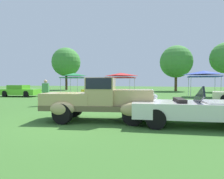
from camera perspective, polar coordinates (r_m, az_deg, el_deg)
name	(u,v)px	position (r m, az deg, el deg)	size (l,w,h in m)	color
ground_plane	(77,121)	(7.50, -10.86, -9.53)	(120.00, 120.00, 0.00)	#386628
feature_pickup_truck	(99,99)	(7.34, -3.90, -2.91)	(4.54, 2.53, 1.70)	brown
neighbor_convertible	(195,109)	(7.17, 24.16, -5.55)	(4.41, 2.30, 1.40)	silver
show_car_lime	(20,91)	(22.05, -26.61, -0.38)	(4.23, 2.32, 1.22)	#60C62D
show_car_yellow	(102,92)	(18.36, -3.06, -0.63)	(4.14, 2.11, 1.22)	yellow
spectator_by_row	(46,92)	(12.79, -19.77, -0.62)	(0.46, 0.36, 1.69)	#7F7056
canopy_tent_left_field	(74,75)	(24.35, -11.75, 4.33)	(2.64, 2.64, 2.71)	#B7B7BC
canopy_tent_center_field	(121,75)	(23.54, 2.77, 4.45)	(3.27, 3.27, 2.71)	#B7B7BC
canopy_tent_right_field	(204,73)	(21.27, 26.42, 4.45)	(2.93, 2.93, 2.71)	#B7B7BC
treeline_far_left	(66,62)	(37.77, -13.96, 8.20)	(5.58, 5.58, 8.28)	#47331E
treeline_mid_left	(176,62)	(33.59, 19.17, 8.08)	(5.45, 5.45, 7.74)	brown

